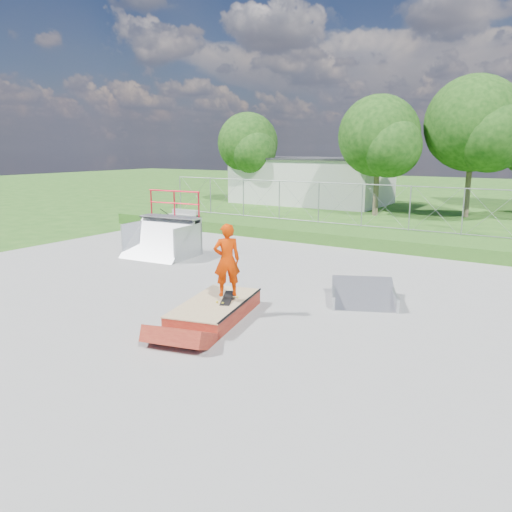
{
  "coord_description": "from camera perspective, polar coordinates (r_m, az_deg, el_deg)",
  "views": [
    {
      "loc": [
        7.46,
        -9.53,
        3.76
      ],
      "look_at": [
        0.88,
        0.82,
        1.1
      ],
      "focal_mm": 35.0,
      "sensor_mm": 36.0,
      "label": 1
    }
  ],
  "objects": [
    {
      "name": "quarter_pipe",
      "position": [
        17.64,
        -11.0,
        3.46
      ],
      "size": [
        2.43,
        2.12,
        2.27
      ],
      "primitive_type": null,
      "rotation": [
        0.0,
        0.0,
        0.09
      ],
      "color": "#AEB0B7",
      "rests_on": "concrete_pad"
    },
    {
      "name": "tree_center",
      "position": [
        29.73,
        24.07,
        13.31
      ],
      "size": [
        5.44,
        5.12,
        7.6
      ],
      "color": "brown",
      "rests_on": "ground"
    },
    {
      "name": "skater",
      "position": [
        11.09,
        -3.35,
        -0.83
      ],
      "size": [
        0.7,
        0.7,
        1.64
      ],
      "primitive_type": "imported",
      "rotation": [
        0.0,
        0.0,
        3.92
      ],
      "color": "#C62D00",
      "rests_on": "grind_box"
    },
    {
      "name": "grind_box",
      "position": [
        11.31,
        -4.68,
        -6.17
      ],
      "size": [
        1.85,
        2.86,
        0.39
      ],
      "rotation": [
        0.0,
        0.0,
        0.23
      ],
      "color": "maroon",
      "rests_on": "concrete_pad"
    },
    {
      "name": "concrete_pad",
      "position": [
        12.67,
        -5.36,
        -4.99
      ],
      "size": [
        20.0,
        16.0,
        0.04
      ],
      "primitive_type": "cube",
      "color": "#999996",
      "rests_on": "ground"
    },
    {
      "name": "concrete_stairs",
      "position": [
        24.46,
        -8.69,
        4.21
      ],
      "size": [
        1.5,
        1.6,
        0.8
      ],
      "primitive_type": null,
      "color": "#999996",
      "rests_on": "ground"
    },
    {
      "name": "chain_link_fence",
      "position": [
        21.5,
        12.01,
        5.68
      ],
      "size": [
        20.0,
        0.06,
        1.8
      ],
      "primitive_type": null,
      "color": "gray",
      "rests_on": "grass_berm"
    },
    {
      "name": "skateboard",
      "position": [
        11.31,
        -3.29,
        -4.88
      ],
      "size": [
        0.54,
        0.81,
        0.13
      ],
      "primitive_type": "cube",
      "rotation": [
        0.14,
        0.0,
        0.44
      ],
      "color": "black",
      "rests_on": "grind_box"
    },
    {
      "name": "utility_building_flat",
      "position": [
        35.19,
        6.39,
        8.49
      ],
      "size": [
        10.0,
        6.0,
        3.0
      ],
      "primitive_type": "cube",
      "color": "silver",
      "rests_on": "ground"
    },
    {
      "name": "tree_left_far",
      "position": [
        35.11,
        -0.77,
        12.53
      ],
      "size": [
        4.42,
        4.16,
        6.18
      ],
      "color": "brown",
      "rests_on": "ground"
    },
    {
      "name": "tree_left_near",
      "position": [
        28.88,
        14.21,
        12.84
      ],
      "size": [
        4.76,
        4.48,
        6.65
      ],
      "color": "brown",
      "rests_on": "ground"
    },
    {
      "name": "flat_bank_ramp",
      "position": [
        12.58,
        12.17,
        -4.33
      ],
      "size": [
        2.06,
        2.11,
        0.47
      ],
      "primitive_type": null,
      "rotation": [
        0.0,
        0.0,
        0.42
      ],
      "color": "#AEB0B7",
      "rests_on": "concrete_pad"
    },
    {
      "name": "ground",
      "position": [
        12.67,
        -5.36,
        -5.08
      ],
      "size": [
        120.0,
        120.0,
        0.0
      ],
      "primitive_type": "plane",
      "color": "#265819",
      "rests_on": "ground"
    },
    {
      "name": "grass_berm",
      "position": [
        20.74,
        10.9,
        2.28
      ],
      "size": [
        24.0,
        3.0,
        0.5
      ],
      "primitive_type": "cube",
      "color": "#265819",
      "rests_on": "ground"
    }
  ]
}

